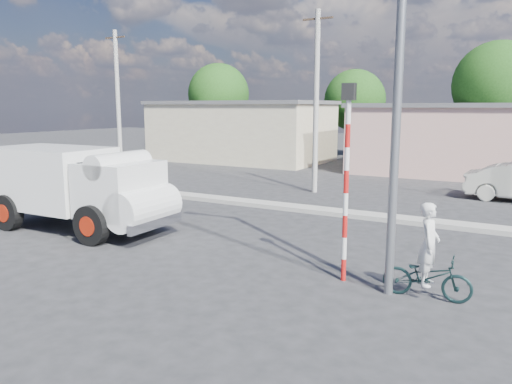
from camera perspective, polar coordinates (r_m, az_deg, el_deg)
The scene contains 10 objects.
ground_plane at distance 11.80m, azimuth -7.67°, elevation -9.49°, with size 120.00×120.00×0.00m, color #28282B.
median at distance 18.53m, azimuth 7.50°, elevation -2.12°, with size 40.00×0.80×0.16m, color #99968E.
truck at distance 16.52m, azimuth -19.57°, elevation 0.70°, with size 6.30×2.67×2.58m.
bicycle at distance 10.83m, azimuth 18.95°, elevation -9.14°, with size 0.61×1.76×0.92m, color #142929.
cyclist at distance 10.72m, azimuth 19.07°, elevation -7.20°, with size 0.62×0.40×1.69m, color silver.
traffic_pole at distance 11.00m, azimuth 10.33°, elevation 2.93°, with size 0.28×0.18×4.36m.
streetlight at distance 10.42m, azimuth 15.21°, elevation 15.43°, with size 2.34×0.22×9.00m.
building_row at distance 31.38m, azimuth 19.32°, elevation 6.06°, with size 37.80×7.30×4.44m.
tree_row at distance 37.40m, azimuth 25.51°, elevation 10.57°, with size 43.62×7.43×8.42m.
utility_poles at distance 21.11m, azimuth 20.32°, elevation 9.71°, with size 35.40×0.24×8.00m.
Camera 1 is at (6.83, -8.81, 3.88)m, focal length 35.00 mm.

